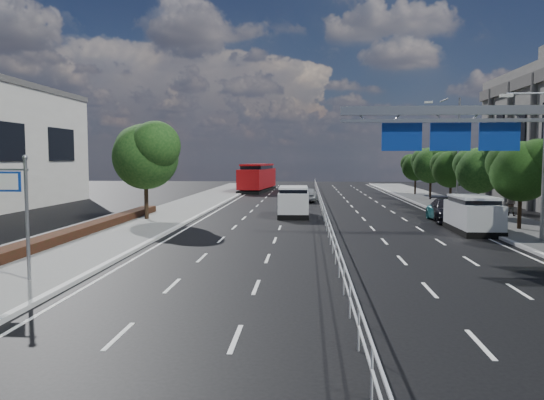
{
  "coord_description": "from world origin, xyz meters",
  "views": [
    {
      "loc": [
        -1.14,
        -17.04,
        4.22
      ],
      "look_at": [
        -2.68,
        6.07,
        2.4
      ],
      "focal_mm": 35.0,
      "sensor_mm": 36.0,
      "label": 1
    }
  ],
  "objects_px": {
    "red_bus": "(257,177)",
    "parked_car_teal": "(449,212)",
    "white_minivan": "(293,202)",
    "near_car_dark": "(255,184)",
    "pedestrian_b": "(511,204)",
    "parked_car_dark": "(448,210)",
    "silver_minivan": "(473,215)",
    "overhead_gantry": "(466,130)",
    "toilet_sign": "(13,197)",
    "near_car_silver": "(309,194)"
  },
  "relations": [
    {
      "from": "parked_car_teal",
      "to": "silver_minivan",
      "type": "bearing_deg",
      "value": -91.05
    },
    {
      "from": "near_car_dark",
      "to": "pedestrian_b",
      "type": "distance_m",
      "value": 37.08
    },
    {
      "from": "parked_car_teal",
      "to": "near_car_dark",
      "type": "bearing_deg",
      "value": 115.06
    },
    {
      "from": "white_minivan",
      "to": "silver_minivan",
      "type": "xyz_separation_m",
      "value": [
        10.44,
        -7.76,
        -0.04
      ]
    },
    {
      "from": "near_car_dark",
      "to": "parked_car_teal",
      "type": "relative_size",
      "value": 1.07
    },
    {
      "from": "parked_car_teal",
      "to": "toilet_sign",
      "type": "bearing_deg",
      "value": -136.85
    },
    {
      "from": "toilet_sign",
      "to": "white_minivan",
      "type": "relative_size",
      "value": 0.86
    },
    {
      "from": "overhead_gantry",
      "to": "red_bus",
      "type": "height_order",
      "value": "overhead_gantry"
    },
    {
      "from": "white_minivan",
      "to": "near_car_silver",
      "type": "distance_m",
      "value": 13.45
    },
    {
      "from": "near_car_dark",
      "to": "near_car_silver",
      "type": "bearing_deg",
      "value": 116.73
    },
    {
      "from": "white_minivan",
      "to": "silver_minivan",
      "type": "bearing_deg",
      "value": -37.67
    },
    {
      "from": "white_minivan",
      "to": "red_bus",
      "type": "relative_size",
      "value": 0.42
    },
    {
      "from": "white_minivan",
      "to": "parked_car_teal",
      "type": "relative_size",
      "value": 1.08
    },
    {
      "from": "near_car_silver",
      "to": "silver_minivan",
      "type": "relative_size",
      "value": 0.82
    },
    {
      "from": "near_car_silver",
      "to": "silver_minivan",
      "type": "distance_m",
      "value": 23.11
    },
    {
      "from": "red_bus",
      "to": "pedestrian_b",
      "type": "height_order",
      "value": "red_bus"
    },
    {
      "from": "overhead_gantry",
      "to": "parked_car_dark",
      "type": "height_order",
      "value": "overhead_gantry"
    },
    {
      "from": "pedestrian_b",
      "to": "toilet_sign",
      "type": "bearing_deg",
      "value": 75.22
    },
    {
      "from": "near_car_silver",
      "to": "silver_minivan",
      "type": "height_order",
      "value": "silver_minivan"
    },
    {
      "from": "red_bus",
      "to": "parked_car_teal",
      "type": "distance_m",
      "value": 35.32
    },
    {
      "from": "near_car_dark",
      "to": "silver_minivan",
      "type": "xyz_separation_m",
      "value": [
        16.3,
        -38.31,
        0.21
      ]
    },
    {
      "from": "red_bus",
      "to": "parked_car_dark",
      "type": "xyz_separation_m",
      "value": [
        15.8,
        -31.29,
        -1.07
      ]
    },
    {
      "from": "silver_minivan",
      "to": "parked_car_dark",
      "type": "bearing_deg",
      "value": 90.22
    },
    {
      "from": "overhead_gantry",
      "to": "parked_car_teal",
      "type": "distance_m",
      "value": 10.11
    },
    {
      "from": "parked_car_dark",
      "to": "near_car_dark",
      "type": "bearing_deg",
      "value": 121.11
    },
    {
      "from": "silver_minivan",
      "to": "overhead_gantry",
      "type": "bearing_deg",
      "value": -113.11
    },
    {
      "from": "toilet_sign",
      "to": "overhead_gantry",
      "type": "xyz_separation_m",
      "value": [
        17.69,
        10.05,
        2.66
      ]
    },
    {
      "from": "near_car_dark",
      "to": "silver_minivan",
      "type": "distance_m",
      "value": 41.64
    },
    {
      "from": "near_car_silver",
      "to": "parked_car_teal",
      "type": "xyz_separation_m",
      "value": [
        9.3,
        -16.1,
        -0.06
      ]
    },
    {
      "from": "parked_car_teal",
      "to": "pedestrian_b",
      "type": "bearing_deg",
      "value": 29.2
    },
    {
      "from": "red_bus",
      "to": "silver_minivan",
      "type": "distance_m",
      "value": 39.89
    },
    {
      "from": "overhead_gantry",
      "to": "silver_minivan",
      "type": "xyz_separation_m",
      "value": [
        1.56,
        3.62,
        -4.58
      ]
    },
    {
      "from": "toilet_sign",
      "to": "parked_car_teal",
      "type": "bearing_deg",
      "value": 44.2
    },
    {
      "from": "toilet_sign",
      "to": "overhead_gantry",
      "type": "height_order",
      "value": "overhead_gantry"
    },
    {
      "from": "white_minivan",
      "to": "parked_car_dark",
      "type": "distance_m",
      "value": 10.72
    },
    {
      "from": "white_minivan",
      "to": "parked_car_dark",
      "type": "xyz_separation_m",
      "value": [
        10.44,
        -2.43,
        -0.3
      ]
    },
    {
      "from": "near_car_dark",
      "to": "parked_car_dark",
      "type": "distance_m",
      "value": 36.79
    },
    {
      "from": "toilet_sign",
      "to": "red_bus",
      "type": "xyz_separation_m",
      "value": [
        3.45,
        50.29,
        -1.11
      ]
    },
    {
      "from": "near_car_silver",
      "to": "silver_minivan",
      "type": "bearing_deg",
      "value": 118.25
    },
    {
      "from": "parked_car_teal",
      "to": "parked_car_dark",
      "type": "relative_size",
      "value": 0.88
    },
    {
      "from": "near_car_silver",
      "to": "parked_car_teal",
      "type": "distance_m",
      "value": 18.59
    },
    {
      "from": "parked_car_dark",
      "to": "pedestrian_b",
      "type": "bearing_deg",
      "value": 32.68
    },
    {
      "from": "white_minivan",
      "to": "red_bus",
      "type": "distance_m",
      "value": 29.36
    },
    {
      "from": "white_minivan",
      "to": "near_car_dark",
      "type": "xyz_separation_m",
      "value": [
        -5.86,
        30.56,
        -0.25
      ]
    },
    {
      "from": "parked_car_teal",
      "to": "parked_car_dark",
      "type": "xyz_separation_m",
      "value": [
        0.0,
        0.28,
        0.12
      ]
    },
    {
      "from": "overhead_gantry",
      "to": "white_minivan",
      "type": "height_order",
      "value": "overhead_gantry"
    },
    {
      "from": "near_car_silver",
      "to": "parked_car_dark",
      "type": "bearing_deg",
      "value": 124.96
    },
    {
      "from": "red_bus",
      "to": "overhead_gantry",
      "type": "bearing_deg",
      "value": -64.4
    },
    {
      "from": "red_bus",
      "to": "pedestrian_b",
      "type": "xyz_separation_m",
      "value": [
        20.86,
        -28.61,
        -0.88
      ]
    },
    {
      "from": "near_car_silver",
      "to": "parked_car_dark",
      "type": "relative_size",
      "value": 0.79
    }
  ]
}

